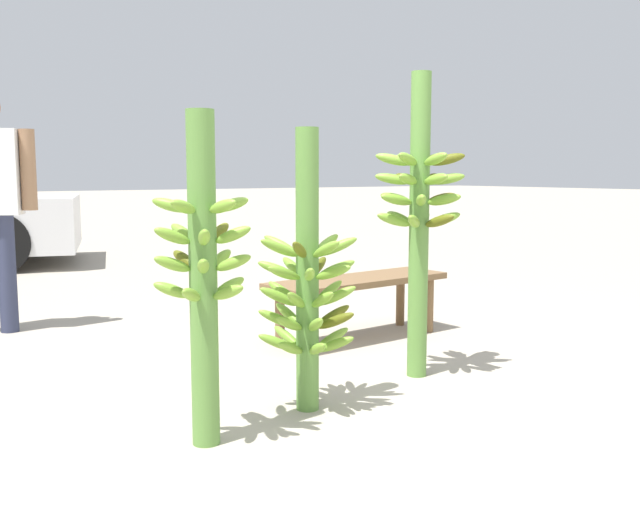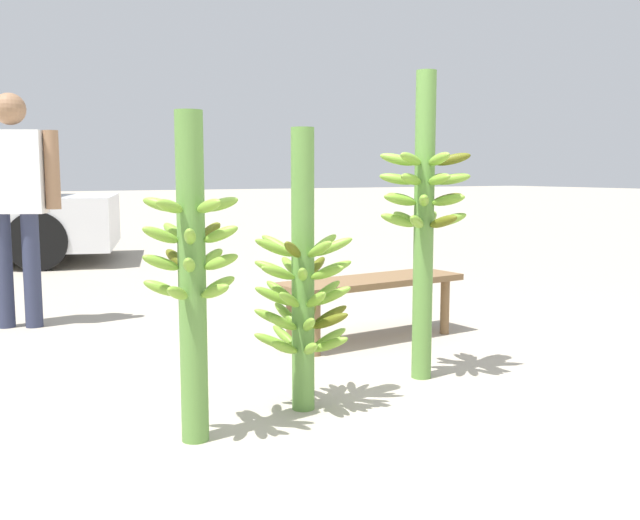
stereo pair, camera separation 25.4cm
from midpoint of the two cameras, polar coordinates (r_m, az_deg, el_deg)
ground_plane at (r=3.12m, az=4.86°, el=-13.04°), size 80.00×80.00×0.00m
banana_stalk_left at (r=2.80m, az=-7.67°, el=-0.87°), size 0.40×0.40×1.30m
banana_stalk_center at (r=3.17m, az=0.92°, el=-1.82°), size 0.46×0.46×1.26m
banana_stalk_right at (r=3.69m, az=10.28°, el=3.76°), size 0.47×0.47×1.57m
vendor_person at (r=5.24m, az=-22.05°, el=5.22°), size 0.61×0.36×1.60m
market_bench at (r=4.55m, az=5.70°, el=-2.24°), size 1.28×0.48×0.40m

